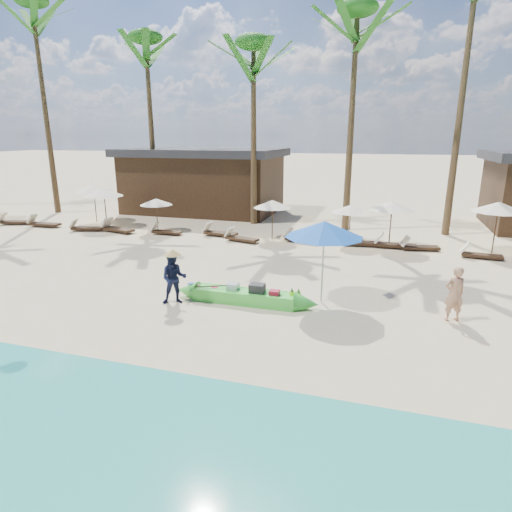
% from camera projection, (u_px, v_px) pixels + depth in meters
% --- Properties ---
extents(ground, '(240.00, 240.00, 0.00)m').
position_uv_depth(ground, '(218.00, 327.00, 11.95)').
color(ground, beige).
rests_on(ground, ground).
extents(wet_sand_strip, '(240.00, 4.50, 0.01)m').
position_uv_depth(wet_sand_strip, '(110.00, 447.00, 7.34)').
color(wet_sand_strip, tan).
rests_on(wet_sand_strip, ground).
extents(green_canoe, '(5.28, 0.76, 0.67)m').
position_uv_depth(green_canoe, '(245.00, 296.00, 13.63)').
color(green_canoe, '#49E345').
rests_on(green_canoe, ground).
extents(tourist, '(0.70, 0.58, 1.64)m').
position_uv_depth(tourist, '(454.00, 294.00, 12.17)').
color(tourist, tan).
rests_on(tourist, ground).
extents(vendor_green, '(0.99, 0.90, 1.66)m').
position_uv_depth(vendor_green, '(174.00, 278.00, 13.43)').
color(vendor_green, '#151B3B').
rests_on(vendor_green, ground).
extents(blue_umbrella, '(2.44, 2.44, 2.63)m').
position_uv_depth(blue_umbrella, '(324.00, 229.00, 13.19)').
color(blue_umbrella, '#99999E').
rests_on(blue_umbrella, ground).
extents(lounger_1_right, '(1.96, 1.17, 0.64)m').
position_uv_depth(lounger_1_right, '(14.00, 221.00, 25.62)').
color(lounger_1_right, '#3B2818').
rests_on(lounger_1_right, ground).
extents(resort_parasol_2, '(2.24, 2.24, 2.31)m').
position_uv_depth(resort_parasol_2, '(94.00, 188.00, 25.94)').
color(resort_parasol_2, '#3B2818').
rests_on(resort_parasol_2, ground).
extents(lounger_2_left, '(1.96, 0.73, 0.65)m').
position_uv_depth(lounger_2_left, '(43.00, 223.00, 24.99)').
color(lounger_2_left, '#3B2818').
rests_on(lounger_2_left, ground).
extents(resort_parasol_3, '(2.18, 2.18, 2.24)m').
position_uv_depth(resort_parasol_3, '(104.00, 192.00, 24.42)').
color(resort_parasol_3, '#3B2818').
rests_on(resort_parasol_3, ground).
extents(lounger_3_left, '(1.88, 0.99, 0.61)m').
position_uv_depth(lounger_3_left, '(85.00, 227.00, 23.91)').
color(lounger_3_left, '#3B2818').
rests_on(lounger_3_left, ground).
extents(lounger_3_right, '(2.06, 1.01, 0.67)m').
position_uv_depth(lounger_3_right, '(116.00, 228.00, 23.60)').
color(lounger_3_right, '#3B2818').
rests_on(lounger_3_right, ground).
extents(resort_parasol_4, '(1.79, 1.79, 1.84)m').
position_uv_depth(resort_parasol_4, '(156.00, 202.00, 23.39)').
color(resort_parasol_4, '#3B2818').
rests_on(resort_parasol_4, ground).
extents(lounger_4_left, '(1.71, 0.56, 0.58)m').
position_uv_depth(lounger_4_left, '(165.00, 231.00, 23.06)').
color(lounger_4_left, '#3B2818').
rests_on(lounger_4_left, ground).
extents(lounger_4_right, '(1.91, 0.73, 0.64)m').
position_uv_depth(lounger_4_right, '(218.00, 232.00, 22.69)').
color(lounger_4_right, '#3B2818').
rests_on(lounger_4_right, ground).
extents(resort_parasol_5, '(1.96, 1.96, 2.02)m').
position_uv_depth(resort_parasol_5, '(272.00, 204.00, 21.61)').
color(resort_parasol_5, '#3B2818').
rests_on(resort_parasol_5, ground).
extents(lounger_5_left, '(1.86, 0.94, 0.61)m').
position_uv_depth(lounger_5_left, '(240.00, 237.00, 21.54)').
color(lounger_5_left, '#3B2818').
rests_on(lounger_5_left, ground).
extents(resort_parasol_6, '(1.87, 1.87, 1.93)m').
position_uv_depth(resort_parasol_6, '(351.00, 209.00, 20.70)').
color(resort_parasol_6, '#3B2818').
rests_on(resort_parasol_6, ground).
extents(lounger_6_left, '(1.85, 0.88, 0.60)m').
position_uv_depth(lounger_6_left, '(300.00, 238.00, 21.35)').
color(lounger_6_left, '#3B2818').
rests_on(lounger_6_left, ground).
extents(lounger_6_right, '(1.93, 0.79, 0.64)m').
position_uv_depth(lounger_6_right, '(360.00, 242.00, 20.64)').
color(lounger_6_right, '#3B2818').
rests_on(lounger_6_right, ground).
extents(resort_parasol_7, '(2.16, 2.16, 2.23)m').
position_uv_depth(resort_parasol_7, '(392.00, 206.00, 19.93)').
color(resort_parasol_7, '#3B2818').
rests_on(resort_parasol_7, ground).
extents(lounger_7_left, '(1.94, 0.60, 0.66)m').
position_uv_depth(lounger_7_left, '(393.00, 244.00, 20.23)').
color(lounger_7_left, '#3B2818').
rests_on(lounger_7_left, ground).
extents(lounger_7_right, '(1.83, 0.92, 0.60)m').
position_uv_depth(lounger_7_right, '(418.00, 246.00, 19.86)').
color(lounger_7_right, '#3B2818').
rests_on(lounger_7_right, ground).
extents(resort_parasol_8, '(2.27, 2.27, 2.34)m').
position_uv_depth(resort_parasol_8, '(499.00, 207.00, 18.91)').
color(resort_parasol_8, '#3B2818').
rests_on(resort_parasol_8, ground).
extents(lounger_8_left, '(1.75, 0.71, 0.58)m').
position_uv_depth(lounger_8_left, '(479.00, 254.00, 18.58)').
color(lounger_8_left, '#3B2818').
rests_on(lounger_8_left, ground).
extents(palm_1, '(2.08, 2.08, 13.60)m').
position_uv_depth(palm_1, '(37.00, 42.00, 26.87)').
color(palm_1, brown).
rests_on(palm_1, ground).
extents(palm_2, '(2.08, 2.08, 11.33)m').
position_uv_depth(palm_2, '(147.00, 68.00, 26.25)').
color(palm_2, brown).
rests_on(palm_2, ground).
extents(palm_3, '(2.08, 2.08, 10.52)m').
position_uv_depth(palm_3, '(254.00, 72.00, 23.70)').
color(palm_3, brown).
rests_on(palm_3, ground).
extents(palm_4, '(2.08, 2.08, 11.70)m').
position_uv_depth(palm_4, '(355.00, 48.00, 21.68)').
color(palm_4, brown).
rests_on(palm_4, ground).
extents(palm_5, '(2.08, 2.08, 13.60)m').
position_uv_depth(palm_5, '(473.00, 11.00, 20.17)').
color(palm_5, brown).
rests_on(palm_5, ground).
extents(pavilion_west, '(10.80, 6.60, 4.30)m').
position_uv_depth(pavilion_west, '(204.00, 180.00, 29.70)').
color(pavilion_west, '#3B2818').
rests_on(pavilion_west, ground).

